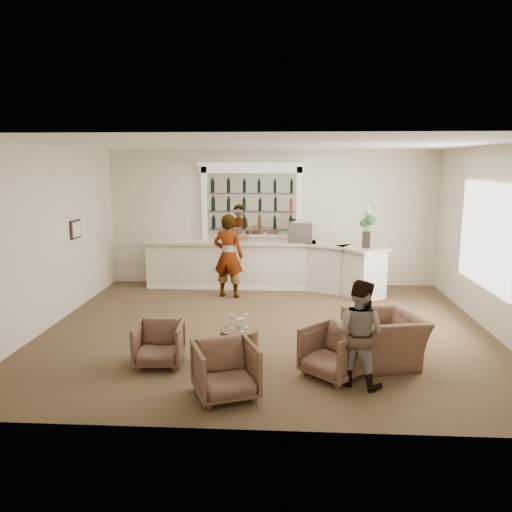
{
  "coord_description": "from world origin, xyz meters",
  "views": [
    {
      "loc": [
        0.32,
        -8.7,
        2.99
      ],
      "look_at": [
        -0.25,
        0.9,
        1.19
      ],
      "focal_mm": 35.0,
      "sensor_mm": 36.0,
      "label": 1
    }
  ],
  "objects_px": {
    "armchair_left": "(159,344)",
    "armchair_right": "(334,352)",
    "cocktail_table": "(240,345)",
    "sommelier": "(228,256)",
    "guest": "(359,333)",
    "espresso_machine": "(300,232)",
    "armchair_far": "(384,338)",
    "armchair_center": "(225,370)",
    "flower_vase": "(367,224)",
    "bar_counter": "(265,265)"
  },
  "relations": [
    {
      "from": "armchair_left",
      "to": "armchair_right",
      "type": "bearing_deg",
      "value": -9.0
    },
    {
      "from": "cocktail_table",
      "to": "sommelier",
      "type": "height_order",
      "value": "sommelier"
    },
    {
      "from": "guest",
      "to": "espresso_machine",
      "type": "relative_size",
      "value": 2.7
    },
    {
      "from": "armchair_far",
      "to": "espresso_machine",
      "type": "height_order",
      "value": "espresso_machine"
    },
    {
      "from": "armchair_left",
      "to": "armchair_center",
      "type": "height_order",
      "value": "armchair_center"
    },
    {
      "from": "guest",
      "to": "flower_vase",
      "type": "distance_m",
      "value": 4.71
    },
    {
      "from": "armchair_left",
      "to": "armchair_far",
      "type": "height_order",
      "value": "armchair_far"
    },
    {
      "from": "bar_counter",
      "to": "armchair_far",
      "type": "distance_m",
      "value": 4.81
    },
    {
      "from": "armchair_center",
      "to": "espresso_machine",
      "type": "bearing_deg",
      "value": 57.31
    },
    {
      "from": "bar_counter",
      "to": "armchair_center",
      "type": "xyz_separation_m",
      "value": [
        -0.26,
        -5.68,
        -0.22
      ]
    },
    {
      "from": "espresso_machine",
      "to": "flower_vase",
      "type": "height_order",
      "value": "flower_vase"
    },
    {
      "from": "cocktail_table",
      "to": "espresso_machine",
      "type": "relative_size",
      "value": 1.07
    },
    {
      "from": "armchair_left",
      "to": "armchair_far",
      "type": "distance_m",
      "value": 3.41
    },
    {
      "from": "armchair_center",
      "to": "armchair_far",
      "type": "height_order",
      "value": "armchair_far"
    },
    {
      "from": "espresso_machine",
      "to": "armchair_left",
      "type": "bearing_deg",
      "value": -118.54
    },
    {
      "from": "flower_vase",
      "to": "sommelier",
      "type": "bearing_deg",
      "value": -177.59
    },
    {
      "from": "sommelier",
      "to": "armchair_right",
      "type": "relative_size",
      "value": 2.39
    },
    {
      "from": "espresso_machine",
      "to": "flower_vase",
      "type": "xyz_separation_m",
      "value": [
        1.45,
        -0.67,
        0.29
      ]
    },
    {
      "from": "armchair_right",
      "to": "armchair_far",
      "type": "xyz_separation_m",
      "value": [
        0.81,
        0.6,
        0.01
      ]
    },
    {
      "from": "armchair_center",
      "to": "flower_vase",
      "type": "bearing_deg",
      "value": 41.27
    },
    {
      "from": "armchair_left",
      "to": "cocktail_table",
      "type": "bearing_deg",
      "value": 8.05
    },
    {
      "from": "armchair_center",
      "to": "cocktail_table",
      "type": "bearing_deg",
      "value": 64.85
    },
    {
      "from": "flower_vase",
      "to": "armchair_right",
      "type": "bearing_deg",
      "value": -104.07
    },
    {
      "from": "bar_counter",
      "to": "armchair_center",
      "type": "height_order",
      "value": "bar_counter"
    },
    {
      "from": "cocktail_table",
      "to": "armchair_right",
      "type": "distance_m",
      "value": 1.48
    },
    {
      "from": "guest",
      "to": "flower_vase",
      "type": "relative_size",
      "value": 1.58
    },
    {
      "from": "sommelier",
      "to": "espresso_machine",
      "type": "relative_size",
      "value": 3.45
    },
    {
      "from": "cocktail_table",
      "to": "sommelier",
      "type": "xyz_separation_m",
      "value": [
        -0.58,
        3.67,
        0.69
      ]
    },
    {
      "from": "sommelier",
      "to": "armchair_far",
      "type": "distance_m",
      "value": 4.56
    },
    {
      "from": "sommelier",
      "to": "armchair_right",
      "type": "height_order",
      "value": "sommelier"
    },
    {
      "from": "bar_counter",
      "to": "flower_vase",
      "type": "relative_size",
      "value": 6.13
    },
    {
      "from": "guest",
      "to": "espresso_machine",
      "type": "height_order",
      "value": "espresso_machine"
    },
    {
      "from": "espresso_machine",
      "to": "armchair_center",
      "type": "bearing_deg",
      "value": -104.25
    },
    {
      "from": "armchair_left",
      "to": "flower_vase",
      "type": "relative_size",
      "value": 0.77
    },
    {
      "from": "bar_counter",
      "to": "guest",
      "type": "relative_size",
      "value": 3.88
    },
    {
      "from": "espresso_machine",
      "to": "guest",
      "type": "bearing_deg",
      "value": -86.14
    },
    {
      "from": "sommelier",
      "to": "armchair_center",
      "type": "distance_m",
      "value": 4.95
    },
    {
      "from": "armchair_right",
      "to": "bar_counter",
      "type": "bearing_deg",
      "value": 147.55
    },
    {
      "from": "armchair_center",
      "to": "armchair_right",
      "type": "height_order",
      "value": "armchair_right"
    },
    {
      "from": "bar_counter",
      "to": "espresso_machine",
      "type": "relative_size",
      "value": 10.46
    },
    {
      "from": "sommelier",
      "to": "espresso_machine",
      "type": "distance_m",
      "value": 1.84
    },
    {
      "from": "guest",
      "to": "sommelier",
      "type": "bearing_deg",
      "value": -34.98
    },
    {
      "from": "sommelier",
      "to": "armchair_far",
      "type": "height_order",
      "value": "sommelier"
    },
    {
      "from": "cocktail_table",
      "to": "armchair_far",
      "type": "relative_size",
      "value": 0.51
    },
    {
      "from": "armchair_center",
      "to": "armchair_right",
      "type": "bearing_deg",
      "value": 4.29
    },
    {
      "from": "guest",
      "to": "armchair_right",
      "type": "height_order",
      "value": "guest"
    },
    {
      "from": "armchair_right",
      "to": "espresso_machine",
      "type": "xyz_separation_m",
      "value": [
        -0.37,
        4.97,
        1.02
      ]
    },
    {
      "from": "armchair_far",
      "to": "espresso_machine",
      "type": "bearing_deg",
      "value": -178.72
    },
    {
      "from": "guest",
      "to": "armchair_right",
      "type": "xyz_separation_m",
      "value": [
        -0.29,
        0.25,
        -0.38
      ]
    },
    {
      "from": "sommelier",
      "to": "guest",
      "type": "height_order",
      "value": "sommelier"
    }
  ]
}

